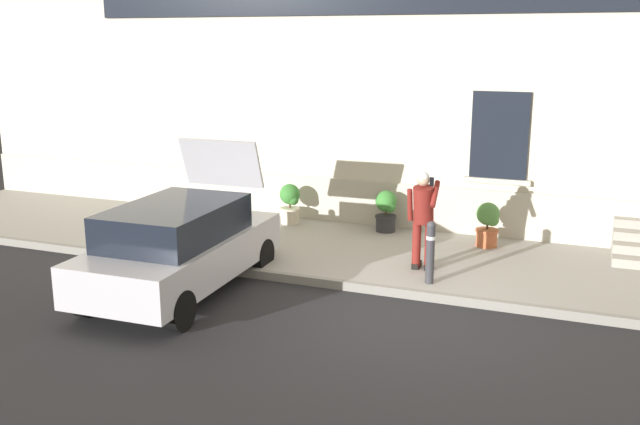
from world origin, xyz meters
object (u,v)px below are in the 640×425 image
object	(u,v)px
bollard_near_person	(430,250)
planter_charcoal	(386,210)
person_on_phone	(423,214)
planter_cream	(290,203)
hatchback_car_silver	(180,245)
planter_terracotta	(488,223)
bollard_far_left	(190,224)

from	to	relation	value
bollard_near_person	planter_charcoal	xyz separation A→B (m)	(-1.56, 2.82, -0.11)
person_on_phone	planter_cream	bearing A→B (deg)	140.10
hatchback_car_silver	planter_terracotta	distance (m)	5.87
hatchback_car_silver	bollard_far_left	size ratio (longest dim) A/B	3.93
bollard_near_person	planter_terracotta	world-z (taller)	bollard_near_person
bollard_near_person	planter_cream	bearing A→B (deg)	143.47
person_on_phone	planter_terracotta	bearing A→B (deg)	58.00
planter_charcoal	planter_terracotta	xyz separation A→B (m)	(2.11, -0.34, 0.00)
planter_cream	planter_terracotta	size ratio (longest dim) A/B	1.00
planter_cream	planter_charcoal	distance (m)	2.12
person_on_phone	planter_terracotta	world-z (taller)	person_on_phone
bollard_near_person	planter_cream	distance (m)	4.57
bollard_near_person	person_on_phone	world-z (taller)	person_on_phone
bollard_far_left	planter_cream	size ratio (longest dim) A/B	1.22
bollard_far_left	planter_cream	bearing A→B (deg)	73.07
bollard_far_left	hatchback_car_silver	bearing A→B (deg)	-63.54
planter_cream	planter_charcoal	world-z (taller)	same
person_on_phone	planter_terracotta	size ratio (longest dim) A/B	2.03
hatchback_car_silver	person_on_phone	bearing A→B (deg)	31.08
bollard_far_left	planter_charcoal	world-z (taller)	bollard_far_left
planter_terracotta	planter_charcoal	bearing A→B (deg)	170.82
planter_charcoal	planter_terracotta	distance (m)	2.14
bollard_far_left	planter_cream	xyz separation A→B (m)	(0.83, 2.72, -0.11)
planter_terracotta	planter_cream	bearing A→B (deg)	176.78
planter_cream	bollard_far_left	bearing A→B (deg)	-106.93
hatchback_car_silver	planter_cream	bearing A→B (deg)	88.83
planter_terracotta	person_on_phone	bearing A→B (deg)	-114.02
hatchback_car_silver	bollard_far_left	xyz separation A→B (m)	(-0.74, 1.49, -0.09)
hatchback_car_silver	person_on_phone	size ratio (longest dim) A/B	2.36
bollard_far_left	bollard_near_person	bearing A→B (deg)	0.00
person_on_phone	planter_charcoal	distance (m)	2.62
bollard_far_left	person_on_phone	size ratio (longest dim) A/B	0.60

